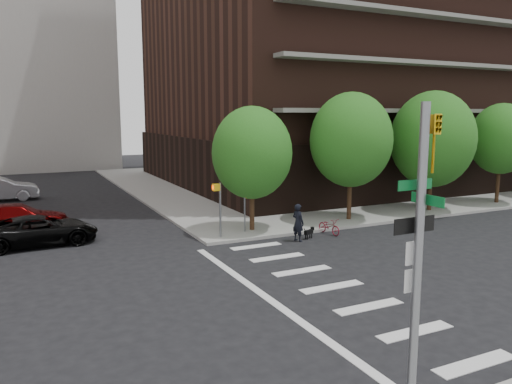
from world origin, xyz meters
TOP-DOWN VIEW (x-y plane):
  - ground at (0.00, 0.00)m, footprint 120.00×120.00m
  - sidewalk_ne at (20.50, 23.50)m, footprint 39.00×33.00m
  - crosswalk at (2.21, -0.00)m, footprint 3.85×13.00m
  - tree_a at (4.00, 8.50)m, footprint 4.00×4.00m
  - tree_b at (10.00, 8.50)m, footprint 4.50×4.50m
  - tree_c at (16.00, 8.50)m, footprint 5.00×5.00m
  - tree_d at (22.00, 8.50)m, footprint 4.00×4.00m
  - traffic_signal at (-0.47, -7.49)m, footprint 0.90×0.75m
  - pedestrian_signal at (2.32, 7.92)m, footprint 2.18×0.67m
  - parked_car_black at (-5.74, 10.53)m, footprint 2.55×5.09m
  - parked_car_maroon at (-6.62, 14.00)m, footprint 2.14×4.97m
  - scooter at (7.31, 6.50)m, footprint 0.70×1.58m
  - dog_walker at (5.20, 6.00)m, footprint 0.75×0.59m
  - dog at (5.93, 6.16)m, footprint 0.63×0.34m

SIDE VIEW (x-z plane):
  - ground at x=0.00m, z-range 0.00..0.00m
  - crosswalk at x=2.21m, z-range 0.00..0.01m
  - sidewalk_ne at x=20.50m, z-range 0.00..0.15m
  - dog at x=5.93m, z-range 0.07..0.59m
  - scooter at x=7.31m, z-range 0.00..0.80m
  - parked_car_black at x=-5.74m, z-range 0.00..1.38m
  - parked_car_maroon at x=-6.62m, z-range 0.00..1.43m
  - dog_walker at x=5.20m, z-range 0.00..1.79m
  - pedestrian_signal at x=2.32m, z-range 0.55..3.15m
  - traffic_signal at x=-0.47m, z-range -0.30..5.70m
  - tree_a at x=4.00m, z-range 1.09..6.99m
  - tree_d at x=22.00m, z-range 1.24..7.44m
  - tree_c at x=16.00m, z-range 1.05..7.85m
  - tree_b at x=10.00m, z-range 1.22..7.87m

